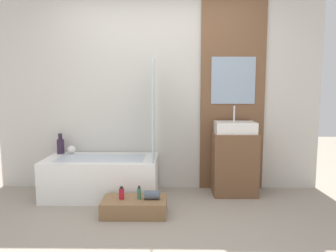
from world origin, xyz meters
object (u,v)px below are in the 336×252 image
at_px(vase_round_light, 71,150).
at_px(bottle_soap_primary, 122,193).
at_px(wooden_step_bench, 135,207).
at_px(bottle_soap_secondary, 139,193).
at_px(vase_tall_dark, 61,145).
at_px(sink, 235,127).
at_px(bathtub, 102,177).

bearing_deg(vase_round_light, bottle_soap_primary, -46.62).
height_order(wooden_step_bench, bottle_soap_secondary, bottle_soap_secondary).
height_order(vase_tall_dark, bottle_soap_secondary, vase_tall_dark).
relative_size(sink, vase_tall_dark, 1.88).
height_order(bathtub, vase_round_light, vase_round_light).
relative_size(vase_round_light, bottle_soap_primary, 0.78).
height_order(wooden_step_bench, bottle_soap_primary, bottle_soap_primary).
bearing_deg(vase_tall_dark, bottle_soap_secondary, -36.80).
bearing_deg(vase_tall_dark, wooden_step_bench, -38.11).
distance_m(sink, bottle_soap_secondary, 1.45).
bearing_deg(wooden_step_bench, bottle_soap_primary, 180.00).
relative_size(sink, bottle_soap_primary, 3.63).
bearing_deg(vase_tall_dark, sink, -3.35).
relative_size(bathtub, wooden_step_bench, 2.01).
xyz_separation_m(vase_round_light, bottle_soap_secondary, (0.96, -0.81, -0.30)).
xyz_separation_m(sink, bottle_soap_primary, (-1.31, -0.69, -0.61)).
xyz_separation_m(wooden_step_bench, vase_tall_dark, (-1.05, 0.82, 0.50)).
distance_m(wooden_step_bench, sink, 1.56).
relative_size(bathtub, bottle_soap_secondary, 9.63).
distance_m(sink, bottle_soap_primary, 1.60).
xyz_separation_m(vase_tall_dark, bottle_soap_secondary, (1.10, -0.82, -0.36)).
distance_m(vase_round_light, bottle_soap_secondary, 1.29).
relative_size(bathtub, bottle_soap_primary, 10.01).
relative_size(wooden_step_bench, vase_round_light, 6.42).
bearing_deg(bottle_soap_secondary, vase_tall_dark, 143.20).
xyz_separation_m(bathtub, vase_tall_dark, (-0.58, 0.25, 0.35)).
bearing_deg(bottle_soap_secondary, sink, 31.63).
distance_m(bathtub, wooden_step_bench, 0.76).
distance_m(bathtub, vase_round_light, 0.58).
height_order(sink, vase_tall_dark, sink).
distance_m(sink, vase_round_light, 2.10).
bearing_deg(bathtub, sink, 4.10).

